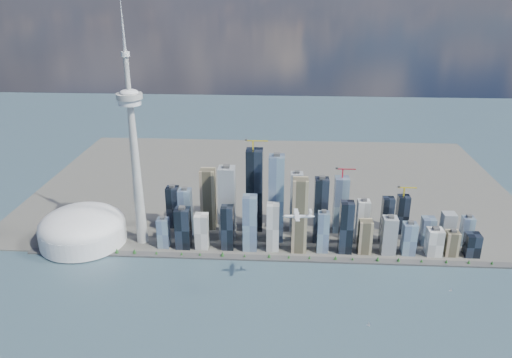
# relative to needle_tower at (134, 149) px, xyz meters

# --- Properties ---
(ground) EXTENTS (4000.00, 4000.00, 0.00)m
(ground) POSITION_rel_needle_tower_xyz_m (300.00, -310.00, -235.84)
(ground) COLOR #2D444E
(ground) RESTS_ON ground
(seawall) EXTENTS (1100.00, 22.00, 4.00)m
(seawall) POSITION_rel_needle_tower_xyz_m (300.00, -60.00, -233.84)
(seawall) COLOR #383838
(seawall) RESTS_ON ground
(land) EXTENTS (1400.00, 900.00, 3.00)m
(land) POSITION_rel_needle_tower_xyz_m (300.00, 390.00, -234.34)
(land) COLOR #4C4C47
(land) RESTS_ON ground
(shoreline_trees) EXTENTS (960.53, 7.20, 8.80)m
(shoreline_trees) POSITION_rel_needle_tower_xyz_m (300.00, -60.00, -227.06)
(shoreline_trees) COLOR #3F2D1E
(shoreline_trees) RESTS_ON seawall
(skyscraper_cluster) EXTENTS (736.00, 142.00, 234.73)m
(skyscraper_cluster) POSITION_rel_needle_tower_xyz_m (359.62, 26.82, -163.50)
(skyscraper_cluster) COLOR black
(skyscraper_cluster) RESTS_ON land
(needle_tower) EXTENTS (56.00, 56.00, 550.50)m
(needle_tower) POSITION_rel_needle_tower_xyz_m (0.00, 0.00, 0.00)
(needle_tower) COLOR #999A95
(needle_tower) RESTS_ON land
(dome_stadium) EXTENTS (200.00, 200.00, 86.00)m
(dome_stadium) POSITION_rel_needle_tower_xyz_m (-140.00, -10.00, -196.40)
(dome_stadium) COLOR silver
(dome_stadium) RESTS_ON land
(airplane) EXTENTS (60.60, 53.56, 14.78)m
(airplane) POSITION_rel_needle_tower_xyz_m (362.97, -199.39, -59.00)
(airplane) COLOR silver
(airplane) RESTS_ON ground
(sailboat_west) EXTENTS (6.54, 4.07, 9.38)m
(sailboat_west) POSITION_rel_needle_tower_xyz_m (494.04, -284.35, -232.83)
(sailboat_west) COLOR silver
(sailboat_west) RESTS_ON ground
(sailboat_east) EXTENTS (5.81, 2.91, 8.09)m
(sailboat_east) POSITION_rel_needle_tower_xyz_m (676.78, -163.51, -233.24)
(sailboat_east) COLOR silver
(sailboat_east) RESTS_ON ground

